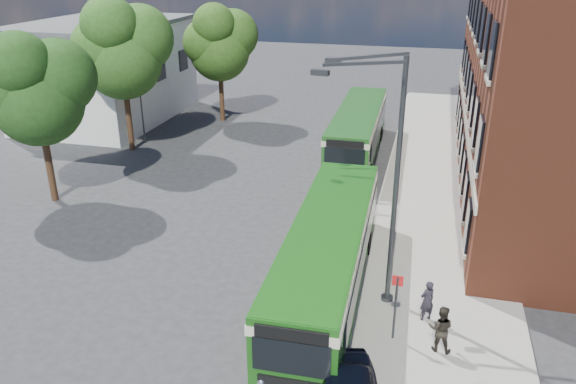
# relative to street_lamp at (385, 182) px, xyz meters

# --- Properties ---
(ground) EXTENTS (120.00, 120.00, 0.00)m
(ground) POSITION_rel_street_lamp_xyz_m (-4.84, 2.00, -4.79)
(ground) COLOR #2A2A2C
(ground) RESTS_ON ground
(pavement) EXTENTS (6.00, 48.00, 0.15)m
(pavement) POSITION_rel_street_lamp_xyz_m (2.16, 10.00, -4.72)
(pavement) COLOR gray
(pavement) RESTS_ON ground
(kerb_line) EXTENTS (0.12, 48.00, 0.01)m
(kerb_line) POSITION_rel_street_lamp_xyz_m (-0.89, 10.00, -4.79)
(kerb_line) COLOR beige
(kerb_line) RESTS_ON ground
(white_building) EXTENTS (9.40, 13.40, 7.30)m
(white_building) POSITION_rel_street_lamp_xyz_m (-22.84, 20.00, -1.13)
(white_building) COLOR silver
(white_building) RESTS_ON ground
(flagpole) EXTENTS (0.95, 0.10, 9.00)m
(flagpole) POSITION_rel_street_lamp_xyz_m (-17.29, 15.00, 0.15)
(flagpole) COLOR #313336
(flagpole) RESTS_ON ground
(street_lamp) EXTENTS (2.96, 2.38, 9.00)m
(street_lamp) POSITION_rel_street_lamp_xyz_m (0.00, 0.00, 0.00)
(street_lamp) COLOR #313336
(street_lamp) RESTS_ON ground
(bus_stop_sign) EXTENTS (0.35, 0.08, 2.52)m
(bus_stop_sign) POSITION_rel_street_lamp_xyz_m (0.76, -2.20, -3.28)
(bus_stop_sign) COLOR #313336
(bus_stop_sign) RESTS_ON ground
(bus_front) EXTENTS (2.95, 12.58, 3.02)m
(bus_front) POSITION_rel_street_lamp_xyz_m (-1.90, 0.05, -2.96)
(bus_front) COLOR #185213
(bus_front) RESTS_ON ground
(bus_rear) EXTENTS (2.89, 12.51, 3.02)m
(bus_rear) POSITION_rel_street_lamp_xyz_m (-3.06, 16.09, -2.96)
(bus_rear) COLOR #1F521C
(bus_rear) RESTS_ON ground
(pedestrian_a) EXTENTS (0.66, 0.62, 1.52)m
(pedestrian_a) POSITION_rel_street_lamp_xyz_m (1.76, -0.87, -3.88)
(pedestrian_a) COLOR #242028
(pedestrian_a) RESTS_ON pavement
(pedestrian_b) EXTENTS (0.83, 0.67, 1.61)m
(pedestrian_b) POSITION_rel_street_lamp_xyz_m (2.23, -2.43, -3.83)
(pedestrian_b) COLOR black
(pedestrian_b) RESTS_ON pavement
(tree_left) EXTENTS (5.15, 4.90, 8.70)m
(tree_left) POSITION_rel_street_lamp_xyz_m (-17.23, 5.05, 1.11)
(tree_left) COLOR #362013
(tree_left) RESTS_ON ground
(tree_mid) EXTENTS (5.73, 5.45, 9.68)m
(tree_mid) POSITION_rel_street_lamp_xyz_m (-17.38, 13.41, 1.78)
(tree_mid) COLOR #362013
(tree_mid) RESTS_ON ground
(tree_right) EXTENTS (5.16, 4.91, 8.72)m
(tree_right) POSITION_rel_street_lamp_xyz_m (-14.12, 21.44, 1.13)
(tree_right) COLOR #362013
(tree_right) RESTS_ON ground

